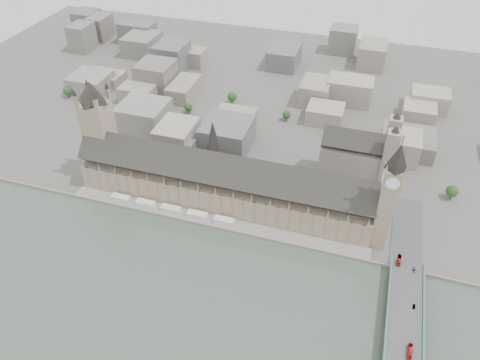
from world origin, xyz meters
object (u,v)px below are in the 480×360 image
(victoria_tower, at_px, (98,126))
(car_approach, at_px, (414,270))
(elizabeth_tower, at_px, (390,190))
(red_bus_south, at_px, (410,351))
(car_silver, at_px, (414,307))
(westminster_bridge, at_px, (403,348))
(red_bus_north, at_px, (399,260))
(palace_of_westminster, at_px, (223,183))
(westminster_abbey, at_px, (359,156))

(victoria_tower, xyz_separation_m, car_approach, (288.75, -47.94, -44.22))
(elizabeth_tower, bearing_deg, red_bus_south, -74.89)
(car_silver, bearing_deg, westminster_bridge, -98.27)
(elizabeth_tower, relative_size, car_approach, 21.16)
(elizabeth_tower, height_order, red_bus_north, elizabeth_tower)
(palace_of_westminster, relative_size, westminster_abbey, 3.90)
(elizabeth_tower, bearing_deg, victoria_tower, 176.04)
(car_approach, bearing_deg, victoria_tower, 165.54)
(elizabeth_tower, bearing_deg, red_bus_north, -54.42)
(palace_of_westminster, height_order, car_silver, palace_of_westminster)
(car_approach, bearing_deg, red_bus_south, -96.10)
(red_bus_north, relative_size, red_bus_south, 1.01)
(red_bus_south, xyz_separation_m, car_silver, (1.85, 37.28, -0.95))
(elizabeth_tower, xyz_separation_m, red_bus_north, (17.19, -24.02, -46.22))
(red_bus_north, distance_m, red_bus_south, 78.22)
(westminster_abbey, distance_m, car_silver, 162.06)
(palace_of_westminster, distance_m, westminster_abbey, 134.09)
(red_bus_south, bearing_deg, car_silver, 90.71)
(elizabeth_tower, distance_m, red_bus_north, 54.85)
(car_silver, bearing_deg, palace_of_westminster, 156.87)
(westminster_bridge, distance_m, car_silver, 32.17)
(victoria_tower, relative_size, westminster_abbey, 1.47)
(westminster_abbey, relative_size, red_bus_south, 5.92)
(elizabeth_tower, height_order, westminster_abbey, elizabeth_tower)
(palace_of_westminster, bearing_deg, elizabeth_tower, -4.85)
(westminster_abbey, relative_size, car_approach, 13.38)
(palace_of_westminster, distance_m, westminster_bridge, 195.05)
(palace_of_westminster, bearing_deg, westminster_bridge, -33.49)
(palace_of_westminster, xyz_separation_m, red_bus_north, (155.19, -35.72, -10.84))
(red_bus_north, xyz_separation_m, car_approach, (11.56, -5.92, -0.88))
(elizabeth_tower, height_order, westminster_bridge, elizabeth_tower)
(red_bus_south, relative_size, car_approach, 2.26)
(red_bus_north, bearing_deg, car_silver, -71.00)
(elizabeth_tower, relative_size, red_bus_south, 9.36)
(elizabeth_tower, bearing_deg, westminster_bridge, -75.89)
(victoria_tower, distance_m, car_approach, 296.02)
(palace_of_westminster, xyz_separation_m, elizabeth_tower, (138.00, -11.70, 35.38))
(westminster_bridge, distance_m, red_bus_north, 72.12)
(westminster_bridge, relative_size, red_bus_north, 28.02)
(westminster_bridge, bearing_deg, car_silver, 80.43)
(elizabeth_tower, xyz_separation_m, victoria_tower, (-260.00, 18.00, -2.88))
(westminster_bridge, relative_size, car_silver, 82.51)
(red_bus_north, relative_size, car_silver, 2.94)
(red_bus_north, bearing_deg, westminster_bridge, -82.25)
(westminster_bridge, xyz_separation_m, westminster_abbey, (-51.08, 182.50, 19.96))
(palace_of_westminster, bearing_deg, red_bus_south, -34.40)
(westminster_bridge, relative_size, red_bus_south, 28.29)
(victoria_tower, xyz_separation_m, westminster_bridge, (284.00, -113.50, -50.08))
(westminster_bridge, bearing_deg, car_approach, 85.86)
(red_bus_south, bearing_deg, westminster_abbey, 109.67)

